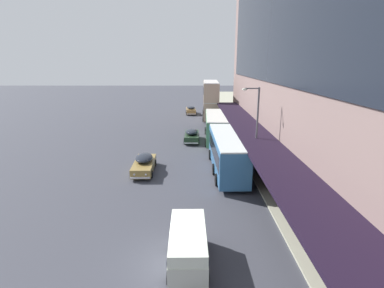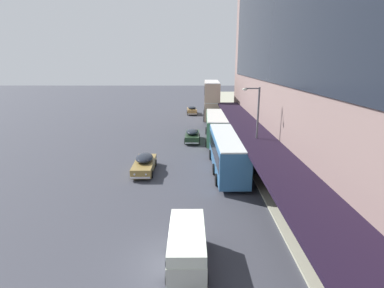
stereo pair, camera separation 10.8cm
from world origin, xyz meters
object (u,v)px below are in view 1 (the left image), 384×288
object	(u,v)px
transit_bus_kerbside_front	(211,99)
sedan_lead_mid	(144,163)
transit_bus_kerbside_rear	(227,151)
transit_bus_kerbside_far	(216,126)
street_lamp	(256,125)
sedan_oncoming_front	(191,110)
vw_van	(188,244)
pedestrian_at_kerb	(315,237)
sedan_trailing_mid	(192,135)

from	to	relation	value
transit_bus_kerbside_front	sedan_lead_mid	bearing A→B (deg)	-105.73
transit_bus_kerbside_front	transit_bus_kerbside_rear	world-z (taller)	transit_bus_kerbside_front
transit_bus_kerbside_far	street_lamp	distance (m)	12.81
sedan_oncoming_front	sedan_lead_mid	size ratio (longest dim) A/B	0.89
vw_van	transit_bus_kerbside_front	bearing A→B (deg)	85.04
transit_bus_kerbside_rear	sedan_lead_mid	world-z (taller)	transit_bus_kerbside_rear
transit_bus_kerbside_front	sedan_oncoming_front	xyz separation A→B (m)	(-3.50, 4.58, -2.72)
transit_bus_kerbside_front	sedan_oncoming_front	world-z (taller)	transit_bus_kerbside_front
pedestrian_at_kerb	street_lamp	distance (m)	12.10
transit_bus_kerbside_far	sedan_trailing_mid	xyz separation A→B (m)	(-3.08, -0.43, -1.13)
transit_bus_kerbside_rear	sedan_lead_mid	bearing A→B (deg)	-179.58
transit_bus_kerbside_front	pedestrian_at_kerb	bearing A→B (deg)	-85.85
transit_bus_kerbside_front	vw_van	size ratio (longest dim) A/B	2.35
transit_bus_kerbside_rear	transit_bus_kerbside_far	size ratio (longest dim) A/B	1.04
transit_bus_kerbside_front	sedan_lead_mid	size ratio (longest dim) A/B	2.13
transit_bus_kerbside_far	vw_van	world-z (taller)	transit_bus_kerbside_far
sedan_lead_mid	sedan_oncoming_front	bearing A→B (deg)	82.53
vw_van	street_lamp	world-z (taller)	street_lamp
street_lamp	sedan_lead_mid	bearing A→B (deg)	174.59
sedan_oncoming_front	sedan_lead_mid	xyz separation A→B (m)	(-4.18, -31.84, -0.01)
transit_bus_kerbside_rear	pedestrian_at_kerb	xyz separation A→B (m)	(3.03, -12.59, -0.76)
transit_bus_kerbside_front	sedan_oncoming_front	size ratio (longest dim) A/B	2.40
sedan_lead_mid	street_lamp	distance (m)	10.49
vw_van	pedestrian_at_kerb	distance (m)	6.41
vw_van	pedestrian_at_kerb	xyz separation A→B (m)	(6.38, 0.53, 0.08)
transit_bus_kerbside_front	sedan_lead_mid	xyz separation A→B (m)	(-7.68, -27.26, -2.73)
transit_bus_kerbside_far	pedestrian_at_kerb	size ratio (longest dim) A/B	5.52
transit_bus_kerbside_rear	transit_bus_kerbside_far	world-z (taller)	transit_bus_kerbside_rear
transit_bus_kerbside_far	sedan_oncoming_front	bearing A→B (deg)	99.06
transit_bus_kerbside_rear	vw_van	xyz separation A→B (m)	(-3.36, -13.12, -0.84)
sedan_trailing_mid	pedestrian_at_kerb	world-z (taller)	pedestrian_at_kerb
pedestrian_at_kerb	transit_bus_kerbside_rear	bearing A→B (deg)	103.51
transit_bus_kerbside_rear	sedan_trailing_mid	xyz separation A→B (m)	(-3.19, 10.92, -1.16)
sedan_trailing_mid	sedan_oncoming_front	xyz separation A→B (m)	(-0.17, 20.86, -0.00)
transit_bus_kerbside_front	street_lamp	size ratio (longest dim) A/B	1.42
sedan_lead_mid	pedestrian_at_kerb	size ratio (longest dim) A/B	2.72
transit_bus_kerbside_rear	sedan_oncoming_front	bearing A→B (deg)	96.04
transit_bus_kerbside_rear	vw_van	size ratio (longest dim) A/B	2.33
transit_bus_kerbside_far	sedan_lead_mid	world-z (taller)	transit_bus_kerbside_far
transit_bus_kerbside_front	transit_bus_kerbside_rear	distance (m)	27.25
transit_bus_kerbside_far	sedan_lead_mid	distance (m)	13.66
sedan_lead_mid	transit_bus_kerbside_far	bearing A→B (deg)	56.91
transit_bus_kerbside_rear	sedan_oncoming_front	xyz separation A→B (m)	(-3.36, 31.78, -1.16)
transit_bus_kerbside_front	street_lamp	world-z (taller)	street_lamp
sedan_oncoming_front	sedan_lead_mid	world-z (taller)	sedan_lead_mid
sedan_trailing_mid	sedan_oncoming_front	world-z (taller)	sedan_trailing_mid
transit_bus_kerbside_front	vw_van	world-z (taller)	transit_bus_kerbside_front
pedestrian_at_kerb	vw_van	bearing A→B (deg)	-175.27
vw_van	pedestrian_at_kerb	size ratio (longest dim) A/B	2.46
sedan_trailing_mid	vw_van	distance (m)	24.04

